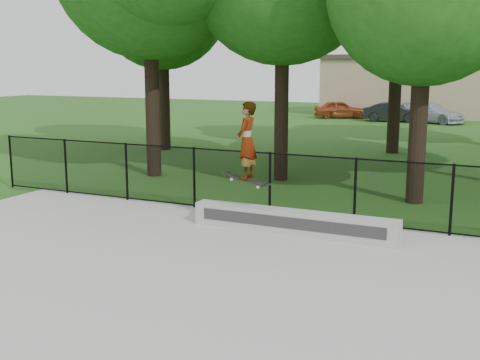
{
  "coord_description": "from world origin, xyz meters",
  "views": [
    {
      "loc": [
        5.11,
        -6.75,
        3.49
      ],
      "look_at": [
        0.03,
        4.2,
        1.2
      ],
      "focal_mm": 45.0,
      "sensor_mm": 36.0,
      "label": 1
    }
  ],
  "objects_px": {
    "skater_airborne": "(247,142)",
    "car_c": "(431,113)",
    "car_a": "(340,109)",
    "car_b": "(393,112)",
    "grind_ledge": "(293,222)"
  },
  "relations": [
    {
      "from": "skater_airborne",
      "to": "car_c",
      "type": "bearing_deg",
      "value": 89.9
    },
    {
      "from": "car_b",
      "to": "car_c",
      "type": "height_order",
      "value": "car_c"
    },
    {
      "from": "car_b",
      "to": "grind_ledge",
      "type": "bearing_deg",
      "value": -176.83
    },
    {
      "from": "car_a",
      "to": "car_c",
      "type": "bearing_deg",
      "value": -122.86
    },
    {
      "from": "grind_ledge",
      "to": "car_c",
      "type": "bearing_deg",
      "value": 91.89
    },
    {
      "from": "grind_ledge",
      "to": "skater_airborne",
      "type": "xyz_separation_m",
      "value": [
        -0.96,
        -0.21,
        1.64
      ]
    },
    {
      "from": "car_c",
      "to": "skater_airborne",
      "type": "relative_size",
      "value": 2.21
    },
    {
      "from": "car_a",
      "to": "skater_airborne",
      "type": "relative_size",
      "value": 1.98
    },
    {
      "from": "car_b",
      "to": "car_c",
      "type": "xyz_separation_m",
      "value": [
        2.32,
        0.17,
        0.01
      ]
    },
    {
      "from": "car_a",
      "to": "skater_airborne",
      "type": "distance_m",
      "value": 29.62
    },
    {
      "from": "skater_airborne",
      "to": "car_b",
      "type": "bearing_deg",
      "value": 94.67
    },
    {
      "from": "car_c",
      "to": "car_b",
      "type": "bearing_deg",
      "value": 118.84
    },
    {
      "from": "car_b",
      "to": "car_c",
      "type": "distance_m",
      "value": 2.32
    },
    {
      "from": "car_c",
      "to": "car_a",
      "type": "bearing_deg",
      "value": 105.01
    },
    {
      "from": "grind_ledge",
      "to": "car_b",
      "type": "distance_m",
      "value": 27.74
    }
  ]
}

